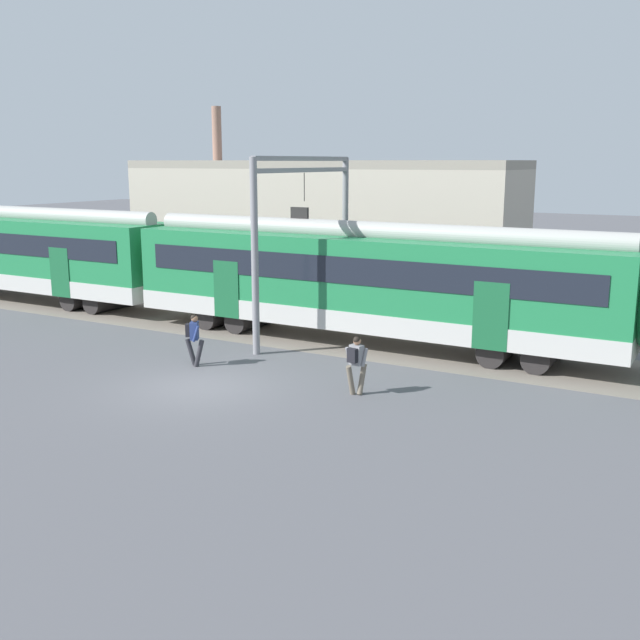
{
  "coord_description": "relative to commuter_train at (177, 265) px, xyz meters",
  "views": [
    {
      "loc": [
        13.16,
        -16.29,
        6.36
      ],
      "look_at": [
        2.16,
        3.2,
        1.6
      ],
      "focal_mm": 42.0,
      "sensor_mm": 36.0,
      "label": 1
    }
  ],
  "objects": [
    {
      "name": "ground_plane",
      "position": [
        6.71,
        -7.1,
        -2.25
      ],
      "size": [
        160.0,
        160.0,
        0.0
      ],
      "primitive_type": "plane",
      "color": "#515156"
    },
    {
      "name": "catenary_gantry",
      "position": [
        6.02,
        0.0,
        2.06
      ],
      "size": [
        0.24,
        6.64,
        6.53
      ],
      "color": "gray",
      "rests_on": "ground"
    },
    {
      "name": "background_building",
      "position": [
        1.11,
        9.51,
        0.95
      ],
      "size": [
        20.37,
        5.0,
        9.2
      ],
      "color": "#B2A899",
      "rests_on": "ground"
    },
    {
      "name": "track_bed",
      "position": [
        -2.48,
        0.0,
        -2.25
      ],
      "size": [
        80.0,
        4.4,
        0.01
      ],
      "primitive_type": "cube",
      "color": "slate",
      "rests_on": "ground"
    },
    {
      "name": "commuter_train",
      "position": [
        0.0,
        0.0,
        0.0
      ],
      "size": [
        38.05,
        3.07,
        4.73
      ],
      "color": "#B7B7B2",
      "rests_on": "ground"
    },
    {
      "name": "pedestrian_grey",
      "position": [
        10.95,
        -5.56,
        -1.26
      ],
      "size": [
        0.6,
        0.62,
        1.67
      ],
      "color": "#6B6051",
      "rests_on": "ground"
    },
    {
      "name": "pedestrian_navy",
      "position": [
        5.14,
        -5.38,
        -1.26
      ],
      "size": [
        0.71,
        0.5,
        1.67
      ],
      "color": "#28282D",
      "rests_on": "ground"
    }
  ]
}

